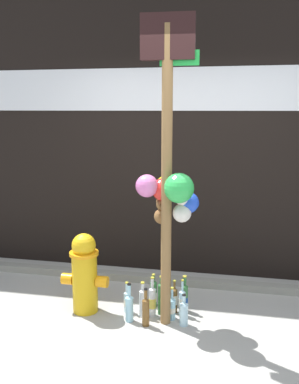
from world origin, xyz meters
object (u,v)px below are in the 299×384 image
at_px(fire_hydrant, 85,273).
at_px(bottle_8, 153,294).
at_px(bottle_9, 129,307).
at_px(bottle_10, 161,297).
at_px(bottle_7, 127,301).
at_px(bottle_3, 184,313).
at_px(bottle_2, 182,302).
at_px(bottle_4, 143,301).
at_px(bottle_1, 146,311).
at_px(bottle_6, 174,299).
at_px(bottle_5, 171,307).
at_px(bottle_0, 152,301).
at_px(memorial_post, 169,172).
at_px(bottle_11, 184,297).

height_order(fire_hydrant, bottle_8, fire_hydrant).
height_order(bottle_9, bottle_10, bottle_10).
bearing_deg(bottle_7, bottle_3, -14.40).
relative_size(bottle_2, bottle_4, 1.05).
relative_size(bottle_1, bottle_4, 1.05).
height_order(bottle_3, bottle_10, bottle_10).
height_order(bottle_4, bottle_10, bottle_10).
height_order(bottle_2, bottle_6, bottle_2).
bearing_deg(bottle_1, bottle_4, 111.36).
bearing_deg(bottle_5, bottle_9, -162.94).
xyz_separation_m(fire_hydrant, bottle_10, (0.73, 0.08, -0.22)).
bearing_deg(bottle_10, bottle_1, -112.08).
height_order(bottle_0, bottle_6, bottle_0).
relative_size(bottle_7, bottle_8, 0.90).
bearing_deg(bottle_5, fire_hydrant, -179.74).
bearing_deg(bottle_7, memorial_post, -12.47).
bearing_deg(bottle_11, bottle_9, -147.55).
bearing_deg(bottle_0, bottle_9, -142.91).
distance_m(bottle_9, bottle_10, 0.33).
bearing_deg(bottle_10, memorial_post, -53.34).
bearing_deg(bottle_11, fire_hydrant, -168.60).
height_order(bottle_7, bottle_11, bottle_11).
height_order(bottle_0, bottle_11, bottle_0).
relative_size(bottle_4, bottle_11, 0.95).
bearing_deg(bottle_1, bottle_11, 48.66).
xyz_separation_m(bottle_3, bottle_5, (-0.13, 0.09, -0.01)).
bearing_deg(memorial_post, bottle_10, 126.66).
xyz_separation_m(memorial_post, bottle_4, (-0.25, 0.04, -1.24)).
bearing_deg(bottle_5, bottle_2, 46.16).
xyz_separation_m(bottle_3, bottle_11, (-0.03, 0.27, 0.02)).
xyz_separation_m(bottle_2, bottle_7, (-0.53, -0.04, -0.02)).
relative_size(bottle_7, bottle_11, 0.85).
bearing_deg(fire_hydrant, bottle_1, -14.26).
bearing_deg(bottle_2, fire_hydrant, -174.12).
bearing_deg(bottle_10, bottle_7, -176.07).
bearing_deg(bottle_3, bottle_8, 137.71).
relative_size(bottle_0, bottle_7, 1.28).
xyz_separation_m(bottle_6, bottle_11, (0.09, 0.05, 0.01)).
distance_m(bottle_8, bottle_9, 0.37).
xyz_separation_m(bottle_3, bottle_9, (-0.50, -0.03, 0.02)).
distance_m(bottle_2, bottle_11, 0.09).
bearing_deg(bottle_2, bottle_11, 83.95).
height_order(bottle_8, bottle_10, bottle_10).
bearing_deg(bottle_4, bottle_11, 26.03).
height_order(bottle_2, bottle_9, bottle_9).
bearing_deg(bottle_1, bottle_5, 38.08).
relative_size(fire_hydrant, bottle_5, 2.48).
bearing_deg(bottle_3, memorial_post, 160.50).
relative_size(bottle_5, bottle_9, 0.85).
distance_m(bottle_1, bottle_5, 0.27).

